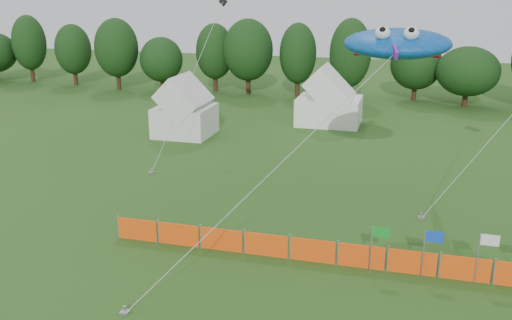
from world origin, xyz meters
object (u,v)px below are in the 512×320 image
(tent_left, at_px, (185,111))
(tent_right, at_px, (329,102))
(stingray_kite, at_px, (398,43))
(barrier_fence, at_px, (361,256))

(tent_left, bearing_deg, tent_right, 32.95)
(stingray_kite, bearing_deg, tent_left, 147.43)
(tent_left, relative_size, tent_right, 0.80)
(tent_right, relative_size, stingray_kite, 0.25)
(barrier_fence, relative_size, stingray_kite, 1.06)
(barrier_fence, xyz_separation_m, stingray_kite, (0.60, 8.25, 7.80))
(tent_right, relative_size, barrier_fence, 0.24)
(tent_left, height_order, tent_right, tent_left)
(tent_left, relative_size, barrier_fence, 0.19)
(tent_right, distance_m, stingray_kite, 18.72)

